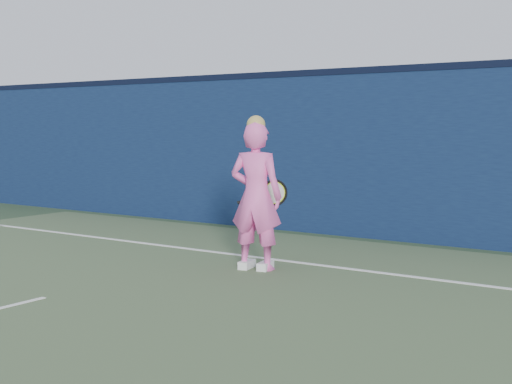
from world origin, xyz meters
The scene contains 4 objects.
backstop_wall centered at (0.00, 6.50, 1.25)m, with size 24.00×0.40×2.50m, color #0D1A3A.
wall_cap centered at (0.00, 6.50, 2.55)m, with size 24.00×0.42×0.10m, color black.
player centered at (0.92, 3.38, 0.88)m, with size 0.71×0.55×1.83m.
racket centered at (0.82, 3.88, 0.87)m, with size 0.53×0.43×0.34m.
Camera 1 is at (5.66, -3.54, 1.70)m, focal length 50.00 mm.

